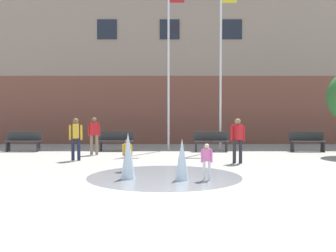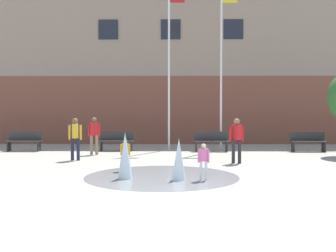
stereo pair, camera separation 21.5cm
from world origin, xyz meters
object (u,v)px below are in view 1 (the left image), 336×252
(child_in_fountain, at_px, (206,159))
(flagpole_left, at_px, (168,63))
(adult_near_bench, at_px, (237,137))
(park_bench_center, at_px, (115,141))
(adult_in_red, at_px, (93,133))
(park_bench_far_right, at_px, (306,141))
(park_bench_under_left_flagpole, at_px, (23,141))
(park_bench_under_right_flagpole, at_px, (210,141))
(teen_by_trashcan, at_px, (75,136))
(flagpole_right, at_px, (220,63))
(child_running, at_px, (126,152))

(child_in_fountain, bearing_deg, flagpole_left, -118.77)
(child_in_fountain, height_order, adult_near_bench, adult_near_bench)
(park_bench_center, distance_m, adult_in_red, 1.85)
(park_bench_far_right, bearing_deg, park_bench_under_left_flagpole, 179.75)
(park_bench_under_left_flagpole, relative_size, park_bench_under_right_flagpole, 1.00)
(park_bench_center, height_order, teen_by_trashcan, teen_by_trashcan)
(teen_by_trashcan, bearing_deg, adult_in_red, 160.52)
(park_bench_center, distance_m, child_in_fountain, 8.54)
(park_bench_far_right, bearing_deg, park_bench_center, 178.70)
(park_bench_center, xyz_separation_m, park_bench_far_right, (8.83, -0.20, 0.00))
(flagpole_left, bearing_deg, park_bench_center, -166.77)
(teen_by_trashcan, distance_m, adult_in_red, 1.93)
(park_bench_center, xyz_separation_m, flagpole_left, (2.48, 0.58, 3.69))
(park_bench_under_left_flagpole, xyz_separation_m, adult_in_red, (3.55, -1.51, 0.45))
(child_in_fountain, xyz_separation_m, adult_in_red, (-4.16, 6.16, 0.35))
(park_bench_under_right_flagpole, relative_size, child_in_fountain, 1.62)
(park_bench_center, relative_size, adult_near_bench, 1.01)
(flagpole_right, bearing_deg, park_bench_under_left_flagpole, -175.49)
(park_bench_far_right, bearing_deg, adult_near_bench, -133.68)
(child_running, bearing_deg, child_in_fountain, 12.99)
(teen_by_trashcan, height_order, flagpole_left, flagpole_left)
(park_bench_far_right, xyz_separation_m, flagpole_right, (-3.87, 0.78, 3.68))
(park_bench_under_right_flagpole, distance_m, flagpole_left, 4.23)
(child_in_fountain, distance_m, flagpole_left, 9.18)
(park_bench_under_left_flagpole, distance_m, adult_near_bench, 10.06)
(teen_by_trashcan, relative_size, flagpole_right, 0.20)
(park_bench_under_right_flagpole, xyz_separation_m, adult_near_bench, (0.49, -4.16, 0.45))
(child_running, relative_size, flagpole_left, 0.13)
(flagpole_left, xyz_separation_m, flagpole_right, (2.49, 0.00, -0.01))
(park_bench_center, bearing_deg, child_running, -79.28)
(park_bench_center, distance_m, park_bench_under_right_flagpole, 4.41)
(teen_by_trashcan, bearing_deg, park_bench_under_left_flagpole, -146.31)
(park_bench_under_right_flagpole, bearing_deg, child_running, -118.35)
(park_bench_center, bearing_deg, adult_near_bench, -41.49)
(park_bench_center, relative_size, flagpole_right, 0.20)
(park_bench_under_left_flagpole, bearing_deg, park_bench_far_right, -0.25)
(park_bench_under_left_flagpole, distance_m, child_in_fountain, 10.87)
(child_in_fountain, bearing_deg, adult_near_bench, -147.80)
(park_bench_under_left_flagpole, relative_size, flagpole_right, 0.20)
(adult_in_red, bearing_deg, flagpole_left, 10.29)
(flagpole_left, distance_m, flagpole_right, 2.49)
(park_bench_under_right_flagpole, relative_size, child_running, 1.62)
(park_bench_far_right, height_order, flagpole_left, flagpole_left)
(park_bench_far_right, relative_size, adult_in_red, 1.01)
(flagpole_right, bearing_deg, teen_by_trashcan, -145.41)
(child_in_fountain, height_order, flagpole_right, flagpole_right)
(child_in_fountain, xyz_separation_m, flagpole_left, (-0.98, 8.40, 3.59))
(park_bench_under_left_flagpole, bearing_deg, park_bench_center, 1.94)
(child_in_fountain, xyz_separation_m, child_running, (-2.28, 1.65, 0.00))
(teen_by_trashcan, xyz_separation_m, adult_near_bench, (5.92, -0.77, 0.00))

